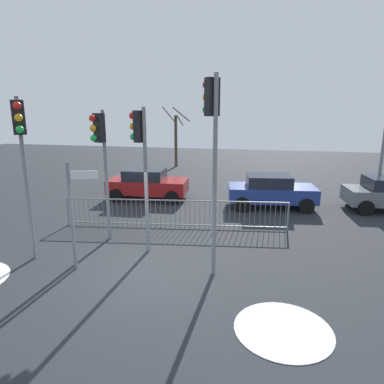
{
  "coord_description": "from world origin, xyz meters",
  "views": [
    {
      "loc": [
        3.12,
        -7.98,
        4.27
      ],
      "look_at": [
        0.78,
        2.73,
        1.61
      ],
      "focal_mm": 31.72,
      "sensor_mm": 36.0,
      "label": 1
    }
  ],
  "objects_px": {
    "direction_sign_post": "(74,210)",
    "traffic_light_foreground_left": "(22,144)",
    "traffic_light_mid_right": "(141,148)",
    "traffic_light_rear_right": "(212,132)",
    "traffic_light_mid_left": "(101,147)",
    "car_blue_mid": "(271,190)",
    "car_red_near": "(147,183)",
    "bare_tree_left": "(176,138)"
  },
  "relations": [
    {
      "from": "direction_sign_post",
      "to": "traffic_light_foreground_left",
      "type": "bearing_deg",
      "value": 150.91
    },
    {
      "from": "traffic_light_mid_right",
      "to": "traffic_light_rear_right",
      "type": "xyz_separation_m",
      "value": [
        2.24,
        -0.97,
        0.54
      ]
    },
    {
      "from": "traffic_light_mid_left",
      "to": "car_blue_mid",
      "type": "bearing_deg",
      "value": -114.15
    },
    {
      "from": "traffic_light_mid_right",
      "to": "car_blue_mid",
      "type": "relative_size",
      "value": 1.09
    },
    {
      "from": "traffic_light_mid_left",
      "to": "car_red_near",
      "type": "distance_m",
      "value": 6.01
    },
    {
      "from": "car_blue_mid",
      "to": "traffic_light_foreground_left",
      "type": "bearing_deg",
      "value": -140.92
    },
    {
      "from": "traffic_light_foreground_left",
      "to": "car_blue_mid",
      "type": "distance_m",
      "value": 10.17
    },
    {
      "from": "bare_tree_left",
      "to": "car_red_near",
      "type": "bearing_deg",
      "value": -83.32
    },
    {
      "from": "car_red_near",
      "to": "bare_tree_left",
      "type": "height_order",
      "value": "bare_tree_left"
    },
    {
      "from": "traffic_light_rear_right",
      "to": "direction_sign_post",
      "type": "relative_size",
      "value": 1.72
    },
    {
      "from": "traffic_light_rear_right",
      "to": "direction_sign_post",
      "type": "distance_m",
      "value": 4.2
    },
    {
      "from": "traffic_light_mid_right",
      "to": "traffic_light_foreground_left",
      "type": "distance_m",
      "value": 3.19
    },
    {
      "from": "car_red_near",
      "to": "car_blue_mid",
      "type": "relative_size",
      "value": 0.98
    },
    {
      "from": "traffic_light_mid_right",
      "to": "traffic_light_mid_left",
      "type": "distance_m",
      "value": 1.65
    },
    {
      "from": "car_blue_mid",
      "to": "bare_tree_left",
      "type": "xyz_separation_m",
      "value": [
        -7.05,
        10.0,
        1.42
      ]
    },
    {
      "from": "traffic_light_mid_left",
      "to": "direction_sign_post",
      "type": "relative_size",
      "value": 1.44
    },
    {
      "from": "traffic_light_mid_right",
      "to": "traffic_light_foreground_left",
      "type": "height_order",
      "value": "traffic_light_foreground_left"
    },
    {
      "from": "traffic_light_mid_right",
      "to": "direction_sign_post",
      "type": "bearing_deg",
      "value": 156.9
    },
    {
      "from": "traffic_light_mid_right",
      "to": "traffic_light_mid_left",
      "type": "xyz_separation_m",
      "value": [
        -1.55,
        0.56,
        -0.06
      ]
    },
    {
      "from": "bare_tree_left",
      "to": "direction_sign_post",
      "type": "bearing_deg",
      "value": -84.0
    },
    {
      "from": "car_red_near",
      "to": "bare_tree_left",
      "type": "distance_m",
      "value": 9.92
    },
    {
      "from": "traffic_light_rear_right",
      "to": "direction_sign_post",
      "type": "bearing_deg",
      "value": 145.91
    },
    {
      "from": "traffic_light_mid_right",
      "to": "traffic_light_rear_right",
      "type": "height_order",
      "value": "traffic_light_rear_right"
    },
    {
      "from": "traffic_light_mid_left",
      "to": "car_red_near",
      "type": "height_order",
      "value": "traffic_light_mid_left"
    },
    {
      "from": "traffic_light_rear_right",
      "to": "bare_tree_left",
      "type": "bearing_deg",
      "value": 64.78
    },
    {
      "from": "direction_sign_post",
      "to": "car_red_near",
      "type": "xyz_separation_m",
      "value": [
        -0.68,
        7.61,
        -0.9
      ]
    },
    {
      "from": "traffic_light_foreground_left",
      "to": "car_blue_mid",
      "type": "bearing_deg",
      "value": -171.51
    },
    {
      "from": "direction_sign_post",
      "to": "car_blue_mid",
      "type": "relative_size",
      "value": 0.74
    },
    {
      "from": "traffic_light_mid_right",
      "to": "traffic_light_mid_left",
      "type": "relative_size",
      "value": 1.02
    },
    {
      "from": "direction_sign_post",
      "to": "bare_tree_left",
      "type": "xyz_separation_m",
      "value": [
        -1.82,
        17.36,
        0.51
      ]
    },
    {
      "from": "traffic_light_foreground_left",
      "to": "traffic_light_mid_right",
      "type": "bearing_deg",
      "value": 166.58
    },
    {
      "from": "traffic_light_mid_left",
      "to": "direction_sign_post",
      "type": "height_order",
      "value": "traffic_light_mid_left"
    },
    {
      "from": "traffic_light_rear_right",
      "to": "car_red_near",
      "type": "relative_size",
      "value": 1.31
    },
    {
      "from": "traffic_light_mid_left",
      "to": "car_blue_mid",
      "type": "height_order",
      "value": "traffic_light_mid_left"
    },
    {
      "from": "traffic_light_foreground_left",
      "to": "traffic_light_rear_right",
      "type": "bearing_deg",
      "value": 145.89
    },
    {
      "from": "traffic_light_mid_right",
      "to": "car_blue_mid",
      "type": "height_order",
      "value": "traffic_light_mid_right"
    },
    {
      "from": "traffic_light_rear_right",
      "to": "car_red_near",
      "type": "height_order",
      "value": "traffic_light_rear_right"
    },
    {
      "from": "traffic_light_rear_right",
      "to": "traffic_light_foreground_left",
      "type": "xyz_separation_m",
      "value": [
        -5.13,
        -0.36,
        -0.35
      ]
    },
    {
      "from": "car_red_near",
      "to": "traffic_light_foreground_left",
      "type": "bearing_deg",
      "value": -100.56
    },
    {
      "from": "car_blue_mid",
      "to": "direction_sign_post",
      "type": "bearing_deg",
      "value": -132.93
    },
    {
      "from": "direction_sign_post",
      "to": "traffic_light_mid_right",
      "type": "bearing_deg",
      "value": 27.37
    },
    {
      "from": "traffic_light_mid_right",
      "to": "direction_sign_post",
      "type": "height_order",
      "value": "traffic_light_mid_right"
    }
  ]
}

